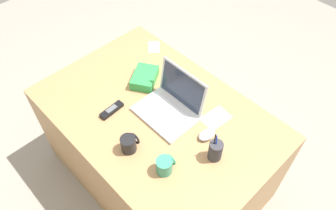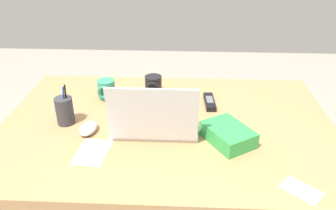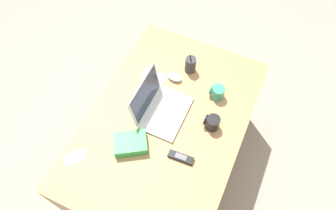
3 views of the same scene
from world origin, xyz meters
name	(u,v)px [view 3 (image 3 of 3)]	position (x,y,z in m)	size (l,w,h in m)	color
ground_plane	(167,161)	(0.00, 0.00, 0.00)	(6.00, 6.00, 0.00)	gray
desk	(167,144)	(0.00, 0.00, 0.37)	(1.41, 0.95, 0.73)	#A87C4F
laptop	(160,107)	(0.05, 0.07, 0.78)	(0.35, 0.28, 0.25)	silver
computer_mouse	(175,77)	(0.32, 0.08, 0.75)	(0.07, 0.11, 0.04)	silver
coffee_mug_white	(217,92)	(0.31, -0.22, 0.78)	(0.08, 0.10, 0.09)	#338C6B
coffee_mug_tall	(212,123)	(0.08, -0.27, 0.78)	(0.08, 0.09, 0.10)	black
cordless_phone	(181,157)	(-0.19, -0.18, 0.75)	(0.05, 0.16, 0.03)	black
pen_holder	(190,65)	(0.43, 0.02, 0.79)	(0.07, 0.07, 0.18)	#333338
snack_bag	(130,143)	(-0.24, 0.12, 0.77)	(0.14, 0.19, 0.06)	green
paper_note_near_laptop	(153,77)	(0.27, 0.22, 0.74)	(0.11, 0.16, 0.00)	white
paper_note_left	(74,158)	(-0.45, 0.39, 0.74)	(0.12, 0.08, 0.00)	white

